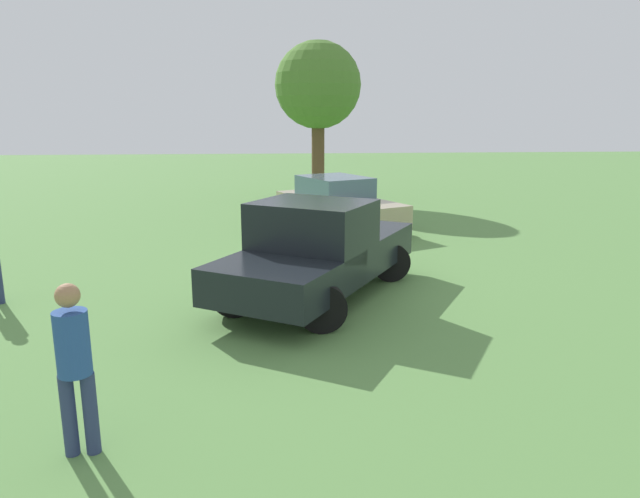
% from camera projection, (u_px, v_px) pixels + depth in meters
% --- Properties ---
extents(ground_plane, '(80.00, 80.00, 0.00)m').
position_uv_depth(ground_plane, '(317.00, 293.00, 10.81)').
color(ground_plane, '#5B8C47').
extents(pickup_truck, '(4.17, 5.18, 1.80)m').
position_uv_depth(pickup_truck, '(317.00, 249.00, 10.28)').
color(pickup_truck, black).
rests_on(pickup_truck, ground_plane).
extents(sedan_near, '(3.61, 4.95, 1.49)m').
position_uv_depth(sedan_near, '(338.00, 204.00, 16.98)').
color(sedan_near, black).
rests_on(sedan_near, ground_plane).
extents(person_bystander, '(0.35, 0.35, 1.75)m').
position_uv_depth(person_bystander, '(74.00, 360.00, 5.48)').
color(person_bystander, navy).
rests_on(person_bystander, ground_plane).
extents(tree_back_left, '(3.27, 3.27, 5.99)m').
position_uv_depth(tree_back_left, '(318.00, 87.00, 21.77)').
color(tree_back_left, brown).
rests_on(tree_back_left, ground_plane).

